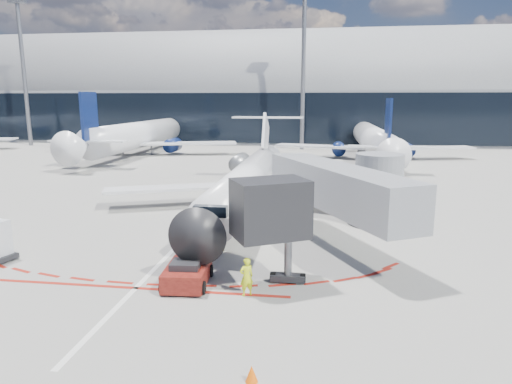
# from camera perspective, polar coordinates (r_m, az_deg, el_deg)

# --- Properties ---
(ground) EXTENTS (260.00, 260.00, 0.00)m
(ground) POSITION_cam_1_polar(r_m,az_deg,el_deg) (32.02, -6.90, -3.71)
(ground) COLOR slate
(ground) RESTS_ON ground
(apron_centerline) EXTENTS (0.25, 40.00, 0.01)m
(apron_centerline) POSITION_cam_1_polar(r_m,az_deg,el_deg) (33.89, -6.03, -2.82)
(apron_centerline) COLOR silver
(apron_centerline) RESTS_ON ground
(apron_stop_bar) EXTENTS (14.00, 0.25, 0.01)m
(apron_stop_bar) POSITION_cam_1_polar(r_m,az_deg,el_deg) (21.71, -14.81, -11.53)
(apron_stop_bar) COLOR maroon
(apron_stop_bar) RESTS_ON ground
(terminal_building) EXTENTS (150.00, 24.15, 24.00)m
(terminal_building) POSITION_cam_1_polar(r_m,az_deg,el_deg) (95.15, 3.20, 11.60)
(terminal_building) COLOR gray
(terminal_building) RESTS_ON ground
(jet_bridge) EXTENTS (10.03, 15.20, 4.90)m
(jet_bridge) POSITION_cam_1_polar(r_m,az_deg,el_deg) (27.41, 11.45, 0.02)
(jet_bridge) COLOR #919499
(jet_bridge) RESTS_ON ground
(light_mast_west) EXTENTS (0.70, 0.70, 25.00)m
(light_mast_west) POSITION_cam_1_polar(r_m,az_deg,el_deg) (94.30, -26.99, 12.82)
(light_mast_west) COLOR slate
(light_mast_west) RESTS_ON ground
(light_mast_centre) EXTENTS (0.70, 0.70, 25.00)m
(light_mast_centre) POSITION_cam_1_polar(r_m,az_deg,el_deg) (78.01, 5.92, 14.50)
(light_mast_centre) COLOR slate
(light_mast_centre) RESTS_ON ground
(regional_jet) EXTENTS (23.10, 28.48, 7.13)m
(regional_jet) POSITION_cam_1_polar(r_m,az_deg,el_deg) (34.86, -0.90, 1.64)
(regional_jet) COLOR silver
(regional_jet) RESTS_ON ground
(pushback_tug) EXTENTS (2.19, 4.74, 1.22)m
(pushback_tug) POSITION_cam_1_polar(r_m,az_deg,el_deg) (21.42, -8.60, -10.04)
(pushback_tug) COLOR #4F0E0B
(pushback_tug) RESTS_ON ground
(ramp_worker) EXTENTS (0.75, 0.68, 1.71)m
(ramp_worker) POSITION_cam_1_polar(r_m,az_deg,el_deg) (19.97, -1.19, -10.55)
(ramp_worker) COLOR #DCEE19
(ramp_worker) RESTS_ON ground
(safety_cone_right) EXTENTS (0.39, 0.39, 0.54)m
(safety_cone_right) POSITION_cam_1_polar(r_m,az_deg,el_deg) (14.75, -0.55, -21.76)
(safety_cone_right) COLOR #FF5D05
(safety_cone_right) RESTS_ON ground
(bg_airliner_1) EXTENTS (35.74, 37.84, 11.56)m
(bg_airliner_1) POSITION_cam_1_polar(r_m,az_deg,el_deg) (73.59, -14.50, 9.15)
(bg_airliner_1) COLOR silver
(bg_airliner_1) RESTS_ON ground
(bg_airliner_2) EXTENTS (32.80, 34.73, 10.61)m
(bg_airliner_2) POSITION_cam_1_polar(r_m,az_deg,el_deg) (67.86, 14.54, 8.57)
(bg_airliner_2) COLOR silver
(bg_airliner_2) RESTS_ON ground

